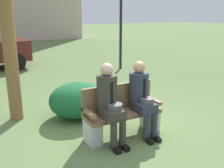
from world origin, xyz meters
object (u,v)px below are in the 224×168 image
Objects in this scene: park_bench at (122,114)px; shrub_near_bench at (78,100)px; seated_man_left at (110,100)px; seated_man_right at (142,95)px; street_lamp at (121,10)px.

park_bench is 1.17× the size of shrub_near_bench.
seated_man_right is at bearing -0.24° from seated_man_left.
shrub_near_bench is 0.33× the size of street_lamp.
seated_man_right is 0.36× the size of street_lamp.
seated_man_right is at bearing -60.60° from shrub_near_bench.
street_lamp reaches higher than park_bench.
park_bench is 0.38× the size of street_lamp.
seated_man_right is at bearing -116.72° from street_lamp.
park_bench is at bearing 21.87° from seated_man_left.
shrub_near_bench is 5.25m from street_lamp.
seated_man_right is 1.49m from shrub_near_bench.
seated_man_left is at bearing -122.21° from street_lamp.
street_lamp reaches higher than shrub_near_bench.
street_lamp reaches higher than seated_man_right.
street_lamp is (2.51, 4.98, 1.47)m from seated_man_right.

